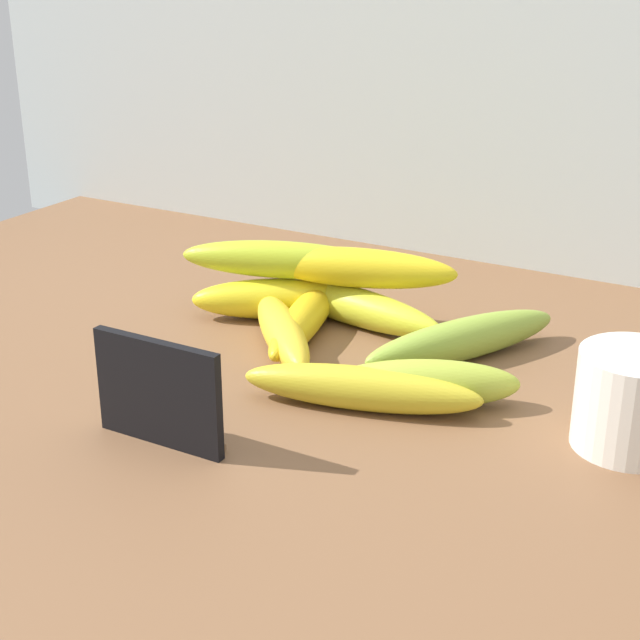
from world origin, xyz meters
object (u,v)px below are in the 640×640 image
Objects in this scene: banana_4 at (303,317)px; banana_7 at (280,260)px; banana_6 at (463,339)px; banana_8 at (357,268)px; coffee_mug at (636,401)px; banana_0 at (276,299)px; banana_3 at (425,383)px; banana_1 at (353,305)px; banana_5 at (285,333)px; banana_2 at (361,388)px; chalkboard_sign at (159,397)px.

banana_4 is 6.77cm from banana_7.
banana_7 is (-19.79, 1.06, 4.00)cm from banana_6.
banana_8 is at bearing 59.12° from banana_4.
banana_0 is at bearing 166.03° from coffee_mug.
banana_0 is at bearing 152.85° from banana_3.
banana_8 is at bearing 69.82° from banana_1.
banana_3 reaches higher than banana_6.
banana_0 is at bearing -162.11° from banana_1.
banana_1 is at bearing 75.14° from banana_5.
banana_1 is 1.22× the size of banana_5.
banana_2 is at bearing -61.44° from banana_8.
banana_8 is (7.46, 2.79, 3.68)cm from banana_0.
banana_3 is (14.81, 15.29, -1.87)cm from chalkboard_sign.
banana_3 is at bearing -85.77° from banana_6.
banana_5 is (-15.64, 4.07, -0.23)cm from banana_3.
banana_6 is at bearing -3.06° from banana_7.
banana_8 is (-12.37, 3.09, 3.81)cm from banana_6.
coffee_mug is at bearing -11.99° from banana_4.
banana_5 is (-31.82, 2.66, -1.99)cm from coffee_mug.
banana_1 is 1.05× the size of banana_7.
banana_3 is 18.16cm from banana_4.
coffee_mug reaches higher than banana_0.
banana_0 is 21.20cm from banana_2.
banana_6 is at bearing 152.44° from coffee_mug.
chalkboard_sign is 0.53× the size of banana_1.
banana_0 is at bearing 179.12° from banana_6.
banana_1 is at bearing 12.48° from banana_7.
coffee_mug is at bearing -21.33° from banana_1.
banana_1 is 1.35× the size of banana_3.
banana_7 is at bearing -164.67° from banana_8.
chalkboard_sign is at bearing -118.81° from banana_6.
banana_1 is (-29.47, 11.51, -1.87)cm from coffee_mug.
banana_6 is (19.84, -0.31, -0.13)cm from banana_0.
banana_3 reaches higher than banana_4.
banana_1 is at bearing 86.92° from chalkboard_sign.
banana_4 is 0.95× the size of banana_6.
banana_7 reaches higher than banana_4.
banana_4 is at bearing -27.20° from banana_0.
banana_3 is at bearing -27.15° from banana_0.
banana_6 is at bearing 22.58° from banana_5.
banana_8 is (2.51, 9.28, 3.95)cm from banana_5.
banana_4 is at bearing 93.28° from chalkboard_sign.
banana_6 is at bearing -14.03° from banana_8.
banana_5 is 9.68cm from banana_7.
banana_0 is 3.95cm from banana_7.
banana_2 is 0.94× the size of banana_6.
banana_4 is (-11.90, 11.23, -0.06)cm from banana_2.
chalkboard_sign reaches higher than banana_5.
coffee_mug is at bearing 4.99° from banana_3.
banana_5 is 0.86× the size of banana_7.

